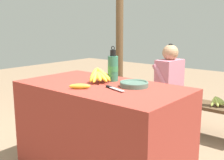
{
  "coord_description": "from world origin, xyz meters",
  "views": [
    {
      "loc": [
        1.48,
        -1.64,
        1.25
      ],
      "look_at": [
        0.07,
        0.05,
        0.82
      ],
      "focal_mm": 45.0,
      "sensor_mm": 36.0,
      "label": 1
    }
  ],
  "objects_px": {
    "serving_bowl": "(134,84)",
    "wooden_bench": "(177,103)",
    "knife": "(112,88)",
    "banana_bunch_green": "(218,101)",
    "water_bottle": "(113,68)",
    "support_post_near": "(120,34)",
    "loose_banana_front": "(80,86)",
    "banana_bunch_ripe": "(100,75)",
    "seated_vendor": "(166,81)"
  },
  "relations": [
    {
      "from": "support_post_near",
      "to": "water_bottle",
      "type": "bearing_deg",
      "value": -53.55
    },
    {
      "from": "water_bottle",
      "to": "seated_vendor",
      "type": "bearing_deg",
      "value": 95.44
    },
    {
      "from": "water_bottle",
      "to": "knife",
      "type": "bearing_deg",
      "value": -51.41
    },
    {
      "from": "serving_bowl",
      "to": "water_bottle",
      "type": "height_order",
      "value": "water_bottle"
    },
    {
      "from": "banana_bunch_ripe",
      "to": "knife",
      "type": "xyz_separation_m",
      "value": [
        0.24,
        -0.13,
        -0.05
      ]
    },
    {
      "from": "wooden_bench",
      "to": "seated_vendor",
      "type": "height_order",
      "value": "seated_vendor"
    },
    {
      "from": "wooden_bench",
      "to": "loose_banana_front",
      "type": "bearing_deg",
      "value": -91.32
    },
    {
      "from": "knife",
      "to": "wooden_bench",
      "type": "relative_size",
      "value": 0.13
    },
    {
      "from": "banana_bunch_ripe",
      "to": "banana_bunch_green",
      "type": "xyz_separation_m",
      "value": [
        0.56,
        1.27,
        -0.39
      ]
    },
    {
      "from": "serving_bowl",
      "to": "support_post_near",
      "type": "relative_size",
      "value": 0.1
    },
    {
      "from": "serving_bowl",
      "to": "wooden_bench",
      "type": "distance_m",
      "value": 1.33
    },
    {
      "from": "knife",
      "to": "support_post_near",
      "type": "bearing_deg",
      "value": 142.83
    },
    {
      "from": "serving_bowl",
      "to": "banana_bunch_green",
      "type": "bearing_deg",
      "value": 78.86
    },
    {
      "from": "banana_bunch_ripe",
      "to": "water_bottle",
      "type": "height_order",
      "value": "water_bottle"
    },
    {
      "from": "serving_bowl",
      "to": "banana_bunch_green",
      "type": "xyz_separation_m",
      "value": [
        0.24,
        1.22,
        -0.35
      ]
    },
    {
      "from": "water_bottle",
      "to": "serving_bowl",
      "type": "bearing_deg",
      "value": -14.93
    },
    {
      "from": "loose_banana_front",
      "to": "knife",
      "type": "height_order",
      "value": "loose_banana_front"
    },
    {
      "from": "support_post_near",
      "to": "wooden_bench",
      "type": "bearing_deg",
      "value": -10.29
    },
    {
      "from": "banana_bunch_ripe",
      "to": "banana_bunch_green",
      "type": "distance_m",
      "value": 1.44
    },
    {
      "from": "serving_bowl",
      "to": "wooden_bench",
      "type": "bearing_deg",
      "value": 100.82
    },
    {
      "from": "water_bottle",
      "to": "banana_bunch_green",
      "type": "height_order",
      "value": "water_bottle"
    },
    {
      "from": "water_bottle",
      "to": "support_post_near",
      "type": "distance_m",
      "value": 1.68
    },
    {
      "from": "wooden_bench",
      "to": "banana_bunch_green",
      "type": "relative_size",
      "value": 6.91
    },
    {
      "from": "loose_banana_front",
      "to": "knife",
      "type": "bearing_deg",
      "value": 38.57
    },
    {
      "from": "serving_bowl",
      "to": "loose_banana_front",
      "type": "distance_m",
      "value": 0.42
    },
    {
      "from": "water_bottle",
      "to": "support_post_near",
      "type": "bearing_deg",
      "value": 126.45
    },
    {
      "from": "water_bottle",
      "to": "wooden_bench",
      "type": "height_order",
      "value": "water_bottle"
    },
    {
      "from": "serving_bowl",
      "to": "loose_banana_front",
      "type": "bearing_deg",
      "value": -130.01
    },
    {
      "from": "banana_bunch_ripe",
      "to": "loose_banana_front",
      "type": "bearing_deg",
      "value": -80.59
    },
    {
      "from": "serving_bowl",
      "to": "water_bottle",
      "type": "relative_size",
      "value": 0.75
    },
    {
      "from": "serving_bowl",
      "to": "support_post_near",
      "type": "distance_m",
      "value": 1.92
    },
    {
      "from": "knife",
      "to": "support_post_near",
      "type": "height_order",
      "value": "support_post_near"
    },
    {
      "from": "banana_bunch_ripe",
      "to": "banana_bunch_green",
      "type": "bearing_deg",
      "value": 66.27
    },
    {
      "from": "serving_bowl",
      "to": "banana_bunch_green",
      "type": "height_order",
      "value": "serving_bowl"
    },
    {
      "from": "banana_bunch_ripe",
      "to": "knife",
      "type": "relative_size",
      "value": 1.21
    },
    {
      "from": "loose_banana_front",
      "to": "water_bottle",
      "type": "bearing_deg",
      "value": 90.44
    },
    {
      "from": "knife",
      "to": "serving_bowl",
      "type": "bearing_deg",
      "value": 80.97
    },
    {
      "from": "water_bottle",
      "to": "loose_banana_front",
      "type": "relative_size",
      "value": 2.02
    },
    {
      "from": "loose_banana_front",
      "to": "support_post_near",
      "type": "relative_size",
      "value": 0.07
    },
    {
      "from": "banana_bunch_green",
      "to": "water_bottle",
      "type": "bearing_deg",
      "value": -114.09
    },
    {
      "from": "loose_banana_front",
      "to": "knife",
      "type": "distance_m",
      "value": 0.24
    },
    {
      "from": "serving_bowl",
      "to": "loose_banana_front",
      "type": "height_order",
      "value": "serving_bowl"
    },
    {
      "from": "seated_vendor",
      "to": "support_post_near",
      "type": "relative_size",
      "value": 0.46
    },
    {
      "from": "wooden_bench",
      "to": "support_post_near",
      "type": "height_order",
      "value": "support_post_near"
    },
    {
      "from": "serving_bowl",
      "to": "knife",
      "type": "height_order",
      "value": "serving_bowl"
    },
    {
      "from": "seated_vendor",
      "to": "serving_bowl",
      "type": "bearing_deg",
      "value": 112.6
    },
    {
      "from": "knife",
      "to": "support_post_near",
      "type": "distance_m",
      "value": 2.01
    },
    {
      "from": "knife",
      "to": "seated_vendor",
      "type": "distance_m",
      "value": 1.42
    },
    {
      "from": "loose_banana_front",
      "to": "support_post_near",
      "type": "height_order",
      "value": "support_post_near"
    },
    {
      "from": "water_bottle",
      "to": "loose_banana_front",
      "type": "distance_m",
      "value": 0.41
    }
  ]
}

